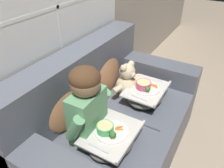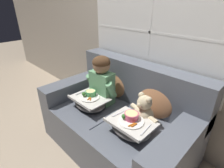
% 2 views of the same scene
% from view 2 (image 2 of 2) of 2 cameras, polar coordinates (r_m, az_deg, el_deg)
% --- Properties ---
extents(ground_plane, '(14.00, 14.00, 0.00)m').
position_cam_2_polar(ground_plane, '(2.19, 1.27, -19.61)').
color(ground_plane, tan).
extents(wall_back_with_window, '(8.00, 0.08, 2.60)m').
position_cam_2_polar(wall_back_with_window, '(1.98, 13.14, 17.62)').
color(wall_back_with_window, '#A89E8E').
rests_on(wall_back_with_window, ground_plane).
extents(couch, '(1.61, 0.95, 0.95)m').
position_cam_2_polar(couch, '(2.00, 2.68, -11.72)').
color(couch, '#565B66').
rests_on(couch, ground_plane).
extents(throw_pillow_behind_child, '(0.40, 0.19, 0.42)m').
position_cam_2_polar(throw_pillow_behind_child, '(2.14, 1.02, 0.91)').
color(throw_pillow_behind_child, '#B2754C').
rests_on(throw_pillow_behind_child, couch).
extents(throw_pillow_behind_teddy, '(0.42, 0.20, 0.43)m').
position_cam_2_polar(throw_pillow_behind_teddy, '(1.83, 14.38, -4.60)').
color(throw_pillow_behind_teddy, '#B2754C').
rests_on(throw_pillow_behind_teddy, couch).
extents(child_figure, '(0.40, 0.20, 0.56)m').
position_cam_2_polar(child_figure, '(1.96, -3.38, 2.06)').
color(child_figure, '#66A370').
rests_on(child_figure, couch).
extents(teddy_bear, '(0.35, 0.25, 0.32)m').
position_cam_2_polar(teddy_bear, '(1.70, 10.20, -8.92)').
color(teddy_bear, beige).
rests_on(teddy_bear, couch).
extents(lap_tray_child, '(0.40, 0.31, 0.19)m').
position_cam_2_polar(lap_tray_child, '(1.96, -7.27, -5.79)').
color(lap_tray_child, slate).
rests_on(lap_tray_child, child_figure).
extents(lap_tray_teddy, '(0.40, 0.31, 0.19)m').
position_cam_2_polar(lap_tray_teddy, '(1.62, 6.14, -13.48)').
color(lap_tray_teddy, slate).
rests_on(lap_tray_teddy, teddy_bear).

